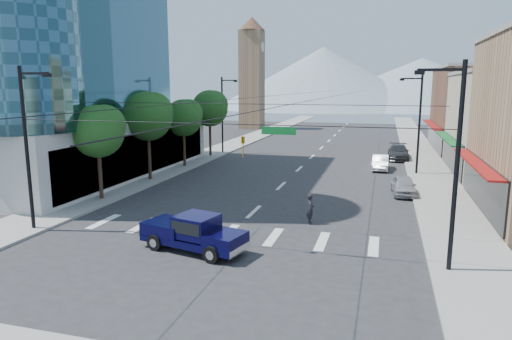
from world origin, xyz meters
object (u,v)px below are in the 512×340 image
(parked_car_mid, at_px, (380,162))
(parked_car_far, at_px, (398,152))
(pedestrian, at_px, (310,209))
(pickup_truck, at_px, (193,232))
(parked_car_near, at_px, (404,186))

(parked_car_mid, distance_m, parked_car_far, 7.22)
(pedestrian, relative_size, parked_car_far, 0.33)
(pickup_truck, xyz_separation_m, parked_car_near, (10.31, 15.04, -0.26))
(pickup_truck, relative_size, parked_car_near, 1.40)
(pedestrian, distance_m, parked_car_near, 10.64)
(pickup_truck, relative_size, parked_car_far, 1.04)
(pickup_truck, bearing_deg, parked_car_near, 69.19)
(pedestrian, bearing_deg, parked_car_mid, -31.67)
(pedestrian, xyz_separation_m, parked_car_mid, (3.71, 19.29, -0.19))
(parked_car_near, distance_m, parked_car_mid, 10.35)
(parked_car_far, bearing_deg, pickup_truck, -107.91)
(pedestrian, bearing_deg, parked_car_near, -51.98)
(pickup_truck, height_order, parked_car_mid, pickup_truck)
(parked_car_mid, bearing_deg, pickup_truck, -108.10)
(parked_car_near, bearing_deg, pedestrian, -125.67)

